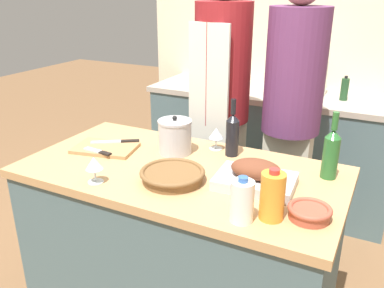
% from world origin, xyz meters
% --- Properties ---
extents(kitchen_island, '(1.48, 0.77, 0.87)m').
position_xyz_m(kitchen_island, '(0.00, 0.00, 0.44)').
color(kitchen_island, '#4C666B').
rests_on(kitchen_island, ground_plane).
extents(back_counter, '(1.89, 0.60, 0.90)m').
position_xyz_m(back_counter, '(0.00, 1.47, 0.45)').
color(back_counter, '#4C666B').
rests_on(back_counter, ground_plane).
extents(back_wall, '(2.39, 0.10, 2.55)m').
position_xyz_m(back_wall, '(0.00, 1.82, 1.27)').
color(back_wall, beige).
rests_on(back_wall, ground_plane).
extents(roasting_pan, '(0.34, 0.25, 0.12)m').
position_xyz_m(roasting_pan, '(0.36, -0.01, 0.91)').
color(roasting_pan, '#BCBCC1').
rests_on(roasting_pan, kitchen_island).
extents(wicker_basket, '(0.28, 0.28, 0.05)m').
position_xyz_m(wicker_basket, '(0.03, -0.13, 0.90)').
color(wicker_basket, brown).
rests_on(wicker_basket, kitchen_island).
extents(cutting_board, '(0.34, 0.26, 0.02)m').
position_xyz_m(cutting_board, '(-0.45, 0.02, 0.88)').
color(cutting_board, '#AD7F51').
rests_on(cutting_board, kitchen_island).
extents(stock_pot, '(0.17, 0.17, 0.19)m').
position_xyz_m(stock_pot, '(-0.12, 0.16, 0.95)').
color(stock_pot, '#B7B7BC').
rests_on(stock_pot, kitchen_island).
extents(mixing_bowl, '(0.16, 0.16, 0.05)m').
position_xyz_m(mixing_bowl, '(0.62, -0.17, 0.90)').
color(mixing_bowl, '#A84C38').
rests_on(mixing_bowl, kitchen_island).
extents(juice_jug, '(0.09, 0.09, 0.20)m').
position_xyz_m(juice_jug, '(0.50, -0.23, 0.96)').
color(juice_jug, orange).
rests_on(juice_jug, kitchen_island).
extents(milk_jug, '(0.08, 0.08, 0.17)m').
position_xyz_m(milk_jug, '(0.41, -0.29, 0.95)').
color(milk_jug, white).
rests_on(milk_jug, kitchen_island).
extents(wine_bottle_green, '(0.07, 0.07, 0.30)m').
position_xyz_m(wine_bottle_green, '(0.62, 0.21, 0.99)').
color(wine_bottle_green, '#28662D').
rests_on(wine_bottle_green, kitchen_island).
extents(wine_bottle_dark, '(0.06, 0.06, 0.29)m').
position_xyz_m(wine_bottle_dark, '(0.15, 0.25, 0.98)').
color(wine_bottle_dark, black).
rests_on(wine_bottle_dark, kitchen_island).
extents(wine_glass_left, '(0.08, 0.08, 0.12)m').
position_xyz_m(wine_glass_left, '(-0.26, -0.29, 0.95)').
color(wine_glass_left, silver).
rests_on(wine_glass_left, kitchen_island).
extents(wine_glass_right, '(0.08, 0.08, 0.12)m').
position_xyz_m(wine_glass_right, '(0.05, 0.29, 0.95)').
color(wine_glass_right, silver).
rests_on(wine_glass_right, kitchen_island).
extents(knife_chef, '(0.23, 0.16, 0.01)m').
position_xyz_m(knife_chef, '(-0.44, 0.10, 0.89)').
color(knife_chef, '#B7B7BC').
rests_on(knife_chef, cutting_board).
extents(knife_paring, '(0.17, 0.04, 0.01)m').
position_xyz_m(knife_paring, '(-0.44, -0.05, 0.89)').
color(knife_paring, '#B7B7BC').
rests_on(knife_paring, cutting_board).
extents(stand_mixer, '(0.18, 0.14, 0.35)m').
position_xyz_m(stand_mixer, '(0.28, 1.51, 1.05)').
color(stand_mixer, silver).
rests_on(stand_mixer, back_counter).
extents(condiment_bottle_tall, '(0.05, 0.05, 0.14)m').
position_xyz_m(condiment_bottle_tall, '(0.33, 1.34, 0.97)').
color(condiment_bottle_tall, '#332D28').
rests_on(condiment_bottle_tall, back_counter).
extents(condiment_bottle_short, '(0.05, 0.05, 0.17)m').
position_xyz_m(condiment_bottle_short, '(0.51, 1.45, 0.98)').
color(condiment_bottle_short, '#234C28').
rests_on(condiment_bottle_short, back_counter).
extents(condiment_bottle_extra, '(0.06, 0.06, 0.15)m').
position_xyz_m(condiment_bottle_extra, '(-0.21, 1.38, 0.97)').
color(condiment_bottle_extra, maroon).
rests_on(condiment_bottle_extra, back_counter).
extents(person_cook_aproned, '(0.34, 0.36, 1.78)m').
position_xyz_m(person_cook_aproned, '(-0.14, 0.79, 0.99)').
color(person_cook_aproned, beige).
rests_on(person_cook_aproned, ground_plane).
extents(person_cook_guest, '(0.34, 0.34, 1.76)m').
position_xyz_m(person_cook_guest, '(0.30, 0.81, 0.98)').
color(person_cook_guest, beige).
rests_on(person_cook_guest, ground_plane).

